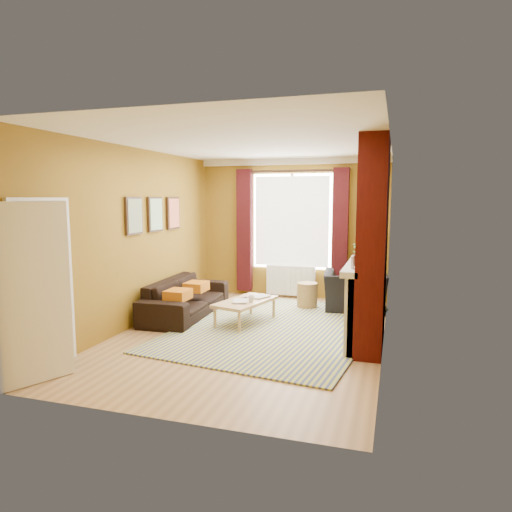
% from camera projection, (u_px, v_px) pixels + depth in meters
% --- Properties ---
extents(ground, '(5.50, 5.50, 0.00)m').
position_uv_depth(ground, '(251.00, 334.00, 6.81)').
color(ground, '#987145').
rests_on(ground, ground).
extents(room_walls, '(3.82, 5.54, 2.83)m').
position_uv_depth(room_walls, '(298.00, 242.00, 6.71)').
color(room_walls, olive).
rests_on(room_walls, ground).
extents(striped_rug, '(3.27, 4.20, 0.02)m').
position_uv_depth(striped_rug, '(277.00, 328.00, 7.12)').
color(striped_rug, navy).
rests_on(striped_rug, ground).
extents(sofa, '(0.93, 2.19, 0.63)m').
position_uv_depth(sofa, '(186.00, 297.00, 7.89)').
color(sofa, black).
rests_on(sofa, ground).
extents(armchair, '(1.18, 1.05, 0.71)m').
position_uv_depth(armchair, '(355.00, 291.00, 8.20)').
color(armchair, black).
rests_on(armchair, ground).
extents(coffee_table, '(0.85, 1.26, 0.38)m').
position_uv_depth(coffee_table, '(246.00, 303.00, 7.37)').
color(coffee_table, tan).
rests_on(coffee_table, ground).
extents(wicker_stool, '(0.39, 0.39, 0.47)m').
position_uv_depth(wicker_stool, '(307.00, 295.00, 8.42)').
color(wicker_stool, olive).
rests_on(wicker_stool, ground).
extents(floor_lamp, '(0.26, 0.26, 1.57)m').
position_uv_depth(floor_lamp, '(364.00, 241.00, 8.24)').
color(floor_lamp, black).
rests_on(floor_lamp, ground).
extents(book_a, '(0.31, 0.36, 0.03)m').
position_uv_depth(book_a, '(233.00, 301.00, 7.22)').
color(book_a, '#999999').
rests_on(book_a, coffee_table).
extents(book_b, '(0.36, 0.40, 0.02)m').
position_uv_depth(book_b, '(255.00, 295.00, 7.66)').
color(book_b, '#999999').
rests_on(book_b, coffee_table).
extents(mug, '(0.11, 0.11, 0.10)m').
position_uv_depth(mug, '(251.00, 299.00, 7.23)').
color(mug, '#999999').
rests_on(mug, coffee_table).
extents(tv_remote, '(0.09, 0.16, 0.02)m').
position_uv_depth(tv_remote, '(243.00, 298.00, 7.45)').
color(tv_remote, '#252528').
rests_on(tv_remote, coffee_table).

